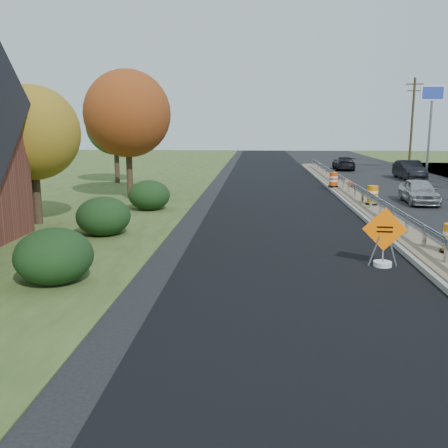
# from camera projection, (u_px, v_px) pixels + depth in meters

# --- Properties ---
(ground) EXTENTS (140.00, 140.00, 0.00)m
(ground) POSITION_uv_depth(u_px,v_px,m) (406.00, 240.00, 18.65)
(ground) COLOR black
(ground) RESTS_ON ground
(milled_overlay) EXTENTS (7.20, 120.00, 0.01)m
(milled_overlay) POSITION_uv_depth(u_px,v_px,m) (277.00, 200.00, 28.73)
(milled_overlay) COLOR black
(milled_overlay) RESTS_ON ground
(median) EXTENTS (1.60, 55.00, 0.23)m
(median) POSITION_uv_depth(u_px,v_px,m) (362.00, 204.00, 26.47)
(median) COLOR gray
(median) RESTS_ON ground
(guardrail) EXTENTS (0.10, 46.15, 0.72)m
(guardrail) POSITION_uv_depth(u_px,v_px,m) (359.00, 190.00, 27.33)
(guardrail) COLOR silver
(guardrail) RESTS_ON median
(pylon_sign_north) EXTENTS (2.20, 0.30, 7.90)m
(pylon_sign_north) POSITION_uv_depth(u_px,v_px,m) (432.00, 101.00, 46.10)
(pylon_sign_north) COLOR slate
(pylon_sign_north) RESTS_ON ground
(utility_pole_north) EXTENTS (1.90, 0.26, 9.40)m
(utility_pole_north) POSITION_uv_depth(u_px,v_px,m) (412.00, 119.00, 55.15)
(utility_pole_north) COLOR #473523
(utility_pole_north) RESTS_ON ground
(hedge_south) EXTENTS (2.09, 2.09, 1.52)m
(hedge_south) POSITION_uv_depth(u_px,v_px,m) (54.00, 256.00, 13.34)
(hedge_south) COLOR black
(hedge_south) RESTS_ON ground
(hedge_mid) EXTENTS (2.09, 2.09, 1.52)m
(hedge_mid) POSITION_uv_depth(u_px,v_px,m) (103.00, 216.00, 19.25)
(hedge_mid) COLOR black
(hedge_mid) RESTS_ON ground
(hedge_north) EXTENTS (2.09, 2.09, 1.52)m
(hedge_north) POSITION_uv_depth(u_px,v_px,m) (149.00, 195.00, 25.09)
(hedge_north) COLOR black
(hedge_north) RESTS_ON ground
(tree_near_yellow) EXTENTS (3.96, 3.96, 5.88)m
(tree_near_yellow) POSITION_uv_depth(u_px,v_px,m) (32.00, 133.00, 20.83)
(tree_near_yellow) COLOR #473523
(tree_near_yellow) RESTS_ON ground
(tree_near_red) EXTENTS (4.95, 4.95, 7.35)m
(tree_near_red) POSITION_uv_depth(u_px,v_px,m) (127.00, 114.00, 28.35)
(tree_near_red) COLOR #473523
(tree_near_red) RESTS_ON ground
(tree_near_back) EXTENTS (4.29, 4.29, 6.37)m
(tree_near_back) POSITION_uv_depth(u_px,v_px,m) (115.00, 126.00, 36.50)
(tree_near_back) COLOR #473523
(tree_near_back) RESTS_ON ground
(caution_sign) EXTENTS (1.31, 0.55, 1.81)m
(caution_sign) POSITION_uv_depth(u_px,v_px,m) (383.00, 252.00, 14.98)
(caution_sign) COLOR white
(caution_sign) RESTS_ON ground
(barrel_median_mid) EXTENTS (0.66, 0.66, 0.97)m
(barrel_median_mid) POSITION_uv_depth(u_px,v_px,m) (373.00, 196.00, 25.40)
(barrel_median_mid) COLOR black
(barrel_median_mid) RESTS_ON median
(barrel_median_far) EXTENTS (0.65, 0.65, 0.95)m
(barrel_median_far) POSITION_uv_depth(u_px,v_px,m) (333.00, 180.00, 32.90)
(barrel_median_far) COLOR black
(barrel_median_far) RESTS_ON median
(car_silver) EXTENTS (1.76, 4.01, 1.34)m
(car_silver) POSITION_uv_depth(u_px,v_px,m) (419.00, 191.00, 27.31)
(car_silver) COLOR #B1B1B6
(car_silver) RESTS_ON ground
(car_dark_mid) EXTENTS (1.60, 4.56, 1.50)m
(car_dark_mid) POSITION_uv_depth(u_px,v_px,m) (409.00, 170.00, 39.88)
(car_dark_mid) COLOR black
(car_dark_mid) RESTS_ON ground
(car_dark_far) EXTENTS (2.08, 4.66, 1.33)m
(car_dark_far) POSITION_uv_depth(u_px,v_px,m) (344.00, 163.00, 48.50)
(car_dark_far) COLOR black
(car_dark_far) RESTS_ON ground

